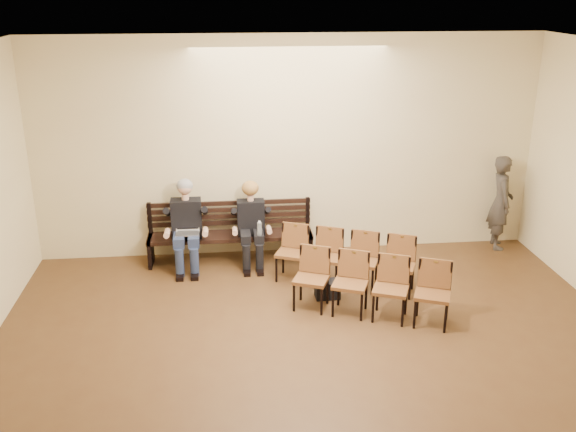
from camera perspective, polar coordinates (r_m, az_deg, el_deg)
name	(u,v)px	position (r m, az deg, el deg)	size (l,w,h in m)	color
room_walls	(338,173)	(5.96, 4.45, 3.80)	(8.02, 10.01, 3.51)	#F4E5AF
bench	(231,247)	(10.28, -5.11, -2.79)	(2.60, 0.90, 0.45)	black
seated_man	(186,224)	(10.01, -9.02, -0.72)	(0.58, 0.80, 1.39)	black
seated_woman	(251,227)	(10.04, -3.28, -0.94)	(0.53, 0.73, 1.23)	black
laptop	(188,235)	(9.91, -8.92, -1.65)	(0.36, 0.28, 0.26)	silver
water_bottle	(260,236)	(9.78, -2.54, -1.79)	(0.07, 0.07, 0.23)	silver
bag	(327,289)	(9.13, 3.52, -6.51)	(0.34, 0.23, 0.25)	black
passerby	(502,195)	(11.12, 18.45, 1.75)	(0.66, 0.44, 1.82)	#3A3530
chair_row_front	(344,260)	(9.36, 5.01, -3.88)	(2.02, 0.45, 0.83)	brown
chair_row_back	(370,287)	(8.57, 7.32, -6.28)	(2.05, 0.46, 0.84)	brown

